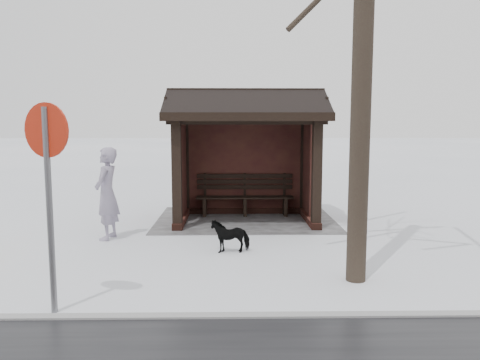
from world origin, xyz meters
name	(u,v)px	position (x,y,z in m)	size (l,w,h in m)	color
ground	(246,221)	(0.00, 0.00, 0.00)	(120.00, 120.00, 0.00)	white
kerb	(259,317)	(0.00, 5.50, 0.01)	(120.00, 0.15, 0.06)	gray
trampled_patch	(245,219)	(0.00, -0.20, 0.01)	(4.20, 3.20, 0.02)	gray
bus_shelter	(246,129)	(0.00, -0.16, 2.17)	(3.60, 2.40, 3.09)	#371B14
pedestrian	(107,194)	(2.80, 1.65, 0.92)	(0.67, 0.44, 1.83)	#91889F
dog	(230,236)	(0.35, 2.60, 0.29)	(0.31, 0.68, 0.58)	black
road_sign	(48,165)	(2.50, 5.28, 1.82)	(0.61, 0.28, 2.55)	slate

